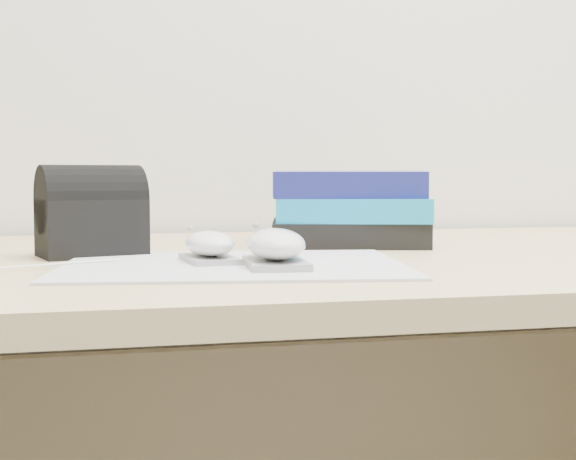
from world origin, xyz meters
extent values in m
cube|color=tan|center=(0.00, 1.58, 0.71)|extent=(1.60, 0.80, 0.03)
cube|color=tan|center=(0.00, 1.96, 0.35)|extent=(1.52, 0.03, 0.35)
cube|color=#9998A0|center=(-0.16, 1.45, 0.73)|extent=(0.42, 0.35, 0.00)
cube|color=#949496|center=(-0.19, 1.48, 0.74)|extent=(0.06, 0.10, 0.01)
ellipsoid|color=white|center=(-0.19, 1.48, 0.75)|extent=(0.07, 0.10, 0.03)
ellipsoid|color=gray|center=(-0.21, 1.48, 0.77)|extent=(0.01, 0.01, 0.01)
cube|color=gray|center=(-0.12, 1.41, 0.74)|extent=(0.07, 0.12, 0.01)
ellipsoid|color=silver|center=(-0.12, 1.41, 0.76)|extent=(0.07, 0.12, 0.03)
ellipsoid|color=gray|center=(-0.14, 1.41, 0.78)|extent=(0.01, 0.01, 0.01)
cylinder|color=white|center=(-0.38, 1.47, 0.73)|extent=(0.18, 0.08, 0.00)
cube|color=black|center=(0.05, 1.69, 0.75)|extent=(0.25, 0.22, 0.04)
cube|color=#1082B6|center=(0.05, 1.68, 0.78)|extent=(0.25, 0.22, 0.03)
cube|color=navy|center=(0.04, 1.69, 0.82)|extent=(0.24, 0.21, 0.04)
cube|color=white|center=(0.04, 1.67, 0.84)|extent=(0.22, 0.09, 0.00)
cube|color=black|center=(-0.32, 1.60, 0.77)|extent=(0.15, 0.12, 0.07)
cylinder|color=black|center=(-0.32, 1.60, 0.80)|extent=(0.15, 0.12, 0.09)
camera|label=1|loc=(-0.30, 0.55, 0.84)|focal=50.00mm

